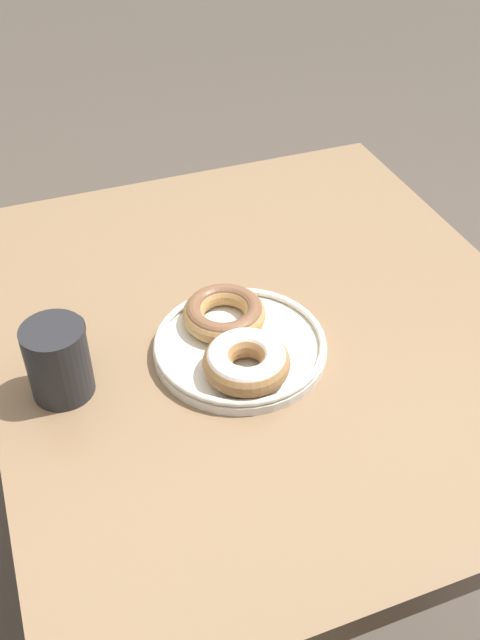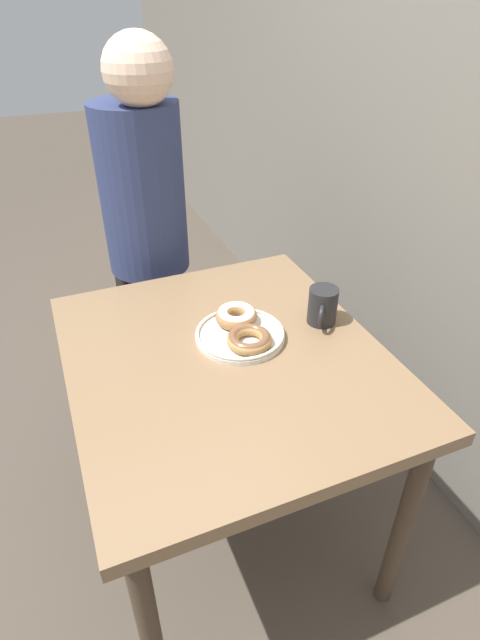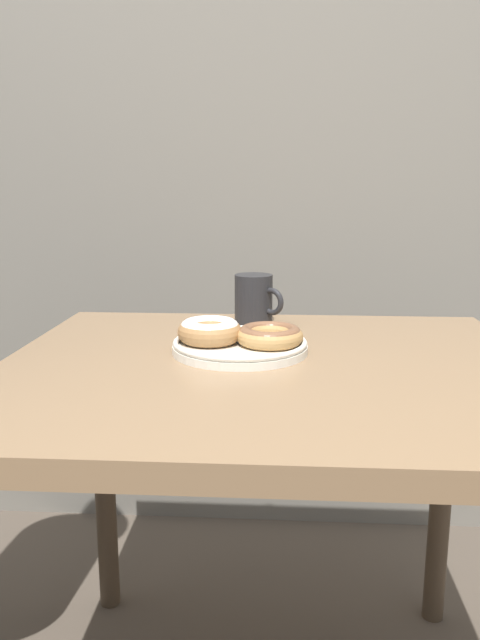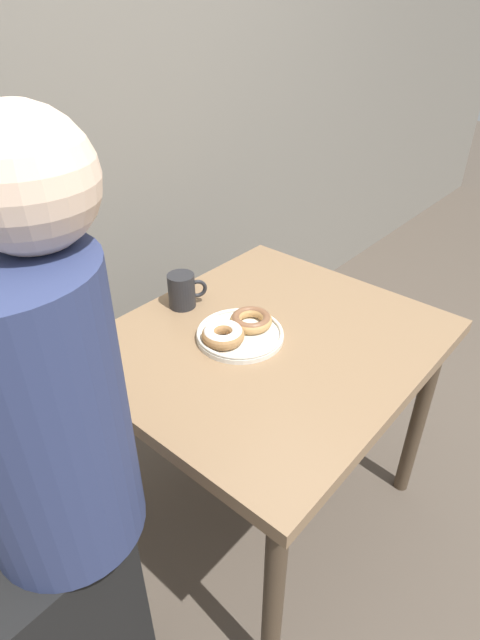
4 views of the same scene
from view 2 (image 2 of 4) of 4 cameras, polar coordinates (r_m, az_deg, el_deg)
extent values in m
plane|color=#4C4238|center=(1.83, -11.80, -25.02)|extent=(14.00, 14.00, 0.00)
cube|color=#846647|center=(1.33, -1.57, -4.64)|extent=(0.93, 0.81, 0.04)
cylinder|color=#473828|center=(1.82, -16.36, -8.76)|extent=(0.05, 0.05, 0.70)
cylinder|color=#473828|center=(1.33, -10.24, -31.66)|extent=(0.05, 0.05, 0.70)
cylinder|color=#473828|center=(1.95, 3.79, -3.83)|extent=(0.05, 0.05, 0.70)
cylinder|color=#473828|center=(1.50, 18.13, -21.47)|extent=(0.05, 0.05, 0.70)
cylinder|color=silver|center=(1.37, 0.00, -1.84)|extent=(0.25, 0.25, 0.01)
torus|color=silver|center=(1.36, 0.00, -1.43)|extent=(0.24, 0.24, 0.01)
torus|color=#B2844C|center=(1.31, 1.11, -2.31)|extent=(0.17, 0.17, 0.03)
torus|color=brown|center=(1.31, 1.11, -2.11)|extent=(0.16, 0.16, 0.02)
torus|color=#9E7042|center=(1.40, -0.42, 0.44)|extent=(0.17, 0.17, 0.04)
torus|color=white|center=(1.39, -0.42, 0.68)|extent=(0.15, 0.15, 0.03)
cylinder|color=#232326|center=(1.43, 9.42, 1.63)|extent=(0.08, 0.08, 0.11)
cylinder|color=#382114|center=(1.40, 9.60, 3.28)|extent=(0.07, 0.07, 0.00)
torus|color=#232326|center=(1.39, 9.23, 0.61)|extent=(0.06, 0.04, 0.06)
cube|color=black|center=(2.13, -10.06, -1.10)|extent=(0.28, 0.20, 0.68)
cylinder|color=navy|center=(1.78, -11.11, 14.31)|extent=(0.29, 0.29, 0.57)
sphere|color=beige|center=(1.62, -11.61, 26.22)|extent=(0.21, 0.21, 0.21)
camera|label=1|loc=(1.85, -0.84, 30.57)|focal=40.00mm
camera|label=3|loc=(1.27, -50.72, -3.40)|focal=35.00mm
camera|label=4|loc=(1.91, -37.34, 28.57)|focal=28.00mm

